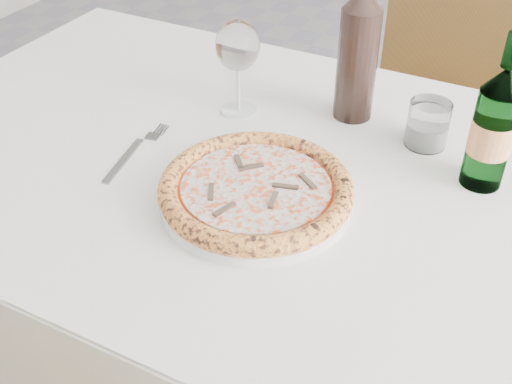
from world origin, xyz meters
TOP-DOWN VIEW (x-y plane):
  - dining_table at (-0.03, -0.04)m, footprint 1.47×0.87m
  - chair_far at (0.02, 0.80)m, footprint 0.53×0.53m
  - plate at (-0.03, -0.14)m, footprint 0.29×0.29m
  - pizza at (-0.03, -0.14)m, footprint 0.30×0.30m
  - fork at (-0.28, -0.12)m, footprint 0.04×0.19m
  - wine_glass at (-0.19, 0.09)m, footprint 0.08×0.08m
  - tumbler at (0.15, 0.14)m, footprint 0.07×0.07m
  - beer_bottle at (0.26, 0.07)m, footprint 0.07×0.07m
  - wine_bottle at (0.00, 0.18)m, footprint 0.07×0.07m

SIDE VIEW (x-z plane):
  - chair_far at x=0.02m, z-range 0.07..1.00m
  - dining_table at x=-0.03m, z-range 0.29..1.05m
  - fork at x=-0.28m, z-range 0.76..0.76m
  - plate at x=-0.03m, z-range 0.76..0.77m
  - pizza at x=-0.03m, z-range 0.77..0.80m
  - tumbler at x=0.15m, z-range 0.75..0.83m
  - beer_bottle at x=0.26m, z-range 0.73..0.98m
  - wine_bottle at x=0.00m, z-range 0.73..1.03m
  - wine_glass at x=-0.19m, z-range 0.79..0.97m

